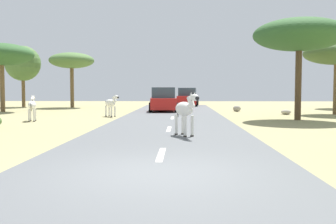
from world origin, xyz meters
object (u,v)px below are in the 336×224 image
at_px(car_0, 188,98).
at_px(tree_1, 23,64).
at_px(rock_2, 237,109).
at_px(zebra_0, 185,110).
at_px(tree_0, 299,35).
at_px(zebra_2, 111,103).
at_px(tree_5, 72,61).
at_px(tree_7, 1,55).
at_px(rock_3, 286,112).
at_px(zebra_1, 32,105).
at_px(car_1, 163,100).

distance_m(car_0, tree_1, 15.79).
xyz_separation_m(tree_1, rock_2, (18.87, -6.75, -3.81)).
bearing_deg(zebra_0, tree_0, -155.52).
relative_size(zebra_2, rock_2, 2.32).
height_order(tree_5, tree_7, tree_7).
bearing_deg(rock_2, rock_3, -49.61).
relative_size(zebra_0, zebra_1, 1.07).
bearing_deg(car_1, tree_0, -46.52).
bearing_deg(tree_1, tree_7, -77.85).
xyz_separation_m(zebra_0, tree_7, (-13.24, 14.37, 3.21)).
height_order(zebra_1, tree_7, tree_7).
relative_size(zebra_1, tree_0, 0.26).
bearing_deg(tree_7, zebra_2, -27.60).
bearing_deg(tree_1, tree_5, -9.22).
bearing_deg(car_1, rock_2, 1.71).
bearing_deg(tree_1, car_1, -28.35).
bearing_deg(car_1, zebra_0, -87.73).
bearing_deg(tree_7, zebra_1, -56.15).
distance_m(tree_0, rock_2, 9.01).
bearing_deg(zebra_1, car_0, 48.60).
height_order(zebra_0, tree_7, tree_7).
relative_size(tree_1, tree_7, 1.14).
bearing_deg(car_0, rock_2, -63.42).
height_order(tree_0, tree_5, tree_0).
bearing_deg(tree_0, rock_2, 105.84).
bearing_deg(zebra_1, tree_7, 108.12).
height_order(rock_2, rock_3, rock_2).
xyz_separation_m(zebra_0, zebra_1, (-7.88, 6.38, -0.14)).
relative_size(car_1, tree_1, 0.78).
bearing_deg(rock_2, tree_1, 160.32).
relative_size(zebra_0, tree_7, 0.30).
xyz_separation_m(zebra_1, zebra_2, (3.50, 3.36, -0.01)).
bearing_deg(tree_7, rock_2, 2.90).
xyz_separation_m(tree_0, rock_3, (0.58, 4.40, -4.37)).
relative_size(zebra_0, zebra_2, 1.12).
distance_m(tree_5, tree_7, 7.54).
bearing_deg(zebra_1, rock_3, 5.39).
relative_size(zebra_1, car_1, 0.32).
bearing_deg(rock_3, tree_7, 173.30).
height_order(zebra_0, car_1, car_1).
bearing_deg(tree_7, rock_3, -6.70).
bearing_deg(zebra_0, tree_1, -82.57).
distance_m(zebra_0, tree_7, 19.80).
bearing_deg(tree_1, tree_0, -34.34).
bearing_deg(car_1, tree_7, 178.47).
bearing_deg(rock_2, car_0, 112.34).
relative_size(zebra_1, zebra_2, 1.05).
bearing_deg(car_0, tree_1, -169.12).
xyz_separation_m(tree_7, rock_3, (19.96, -2.35, -4.00)).
distance_m(zebra_0, car_0, 23.78).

